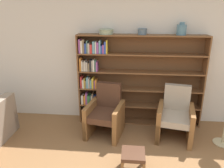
# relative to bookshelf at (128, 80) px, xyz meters

# --- Properties ---
(wall_back) EXTENTS (12.00, 0.06, 2.75)m
(wall_back) POSITION_rel_bookshelf_xyz_m (0.35, 0.17, 0.44)
(wall_back) COLOR silver
(wall_back) RESTS_ON ground
(bookshelf) EXTENTS (2.52, 0.30, 1.87)m
(bookshelf) POSITION_rel_bookshelf_xyz_m (0.00, 0.00, 0.00)
(bookshelf) COLOR brown
(bookshelf) RESTS_ON ground
(bowl_stoneware) EXTENTS (0.29, 0.29, 0.10)m
(bowl_stoneware) POSITION_rel_bookshelf_xyz_m (-0.44, -0.02, 0.98)
(bowl_stoneware) COLOR gray
(bowl_stoneware) RESTS_ON bookshelf
(bowl_slate) EXTENTS (0.18, 0.18, 0.12)m
(bowl_slate) POSITION_rel_bookshelf_xyz_m (0.25, -0.02, 1.00)
(bowl_slate) COLOR slate
(bowl_slate) RESTS_ON bookshelf
(vase_tall) EXTENTS (0.18, 0.18, 0.23)m
(vase_tall) POSITION_rel_bookshelf_xyz_m (0.98, -0.02, 1.03)
(vase_tall) COLOR slate
(vase_tall) RESTS_ON bookshelf
(armchair_leather) EXTENTS (0.76, 0.79, 0.98)m
(armchair_leather) POSITION_rel_bookshelf_xyz_m (-0.40, -0.54, -0.51)
(armchair_leather) COLOR brown
(armchair_leather) RESTS_ON ground
(armchair_cushioned) EXTENTS (0.76, 0.79, 0.98)m
(armchair_cushioned) POSITION_rel_bookshelf_xyz_m (0.92, -0.54, -0.51)
(armchair_cushioned) COLOR brown
(armchair_cushioned) RESTS_ON ground
(footstool) EXTENTS (0.35, 0.35, 0.32)m
(footstool) POSITION_rel_bookshelf_xyz_m (0.14, -1.56, -0.67)
(footstool) COLOR brown
(footstool) RESTS_ON ground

